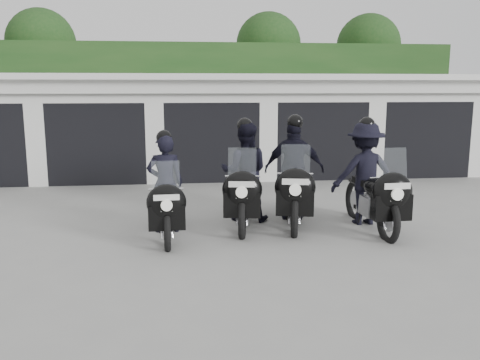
{
  "coord_description": "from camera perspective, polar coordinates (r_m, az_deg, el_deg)",
  "views": [
    {
      "loc": [
        -0.85,
        -8.39,
        2.63
      ],
      "look_at": [
        0.14,
        0.1,
        1.05
      ],
      "focal_mm": 38.0,
      "sensor_mm": 36.0,
      "label": 1
    }
  ],
  "objects": [
    {
      "name": "background_vegetation",
      "position": [
        21.35,
        -3.43,
        10.82
      ],
      "size": [
        20.0,
        3.9,
        5.8
      ],
      "color": "#183A15",
      "rests_on": "ground"
    },
    {
      "name": "police_bike_a",
      "position": [
        9.03,
        -8.34,
        -1.58
      ],
      "size": [
        0.71,
        2.21,
        1.92
      ],
      "rotation": [
        0.0,
        0.0,
        0.04
      ],
      "color": "black",
      "rests_on": "ground"
    },
    {
      "name": "police_bike_c",
      "position": [
        9.95,
        6.11,
        0.47
      ],
      "size": [
        1.29,
        2.45,
        2.16
      ],
      "rotation": [
        0.0,
        0.0,
        -0.21
      ],
      "color": "black",
      "rests_on": "ground"
    },
    {
      "name": "police_bike_d",
      "position": [
        9.88,
        14.21,
        0.1
      ],
      "size": [
        1.29,
        2.45,
        2.13
      ],
      "rotation": [
        0.0,
        0.0,
        0.02
      ],
      "color": "black",
      "rests_on": "ground"
    },
    {
      "name": "garage_block",
      "position": [
        16.52,
        -3.7,
        6.25
      ],
      "size": [
        16.4,
        6.8,
        2.96
      ],
      "color": "silver",
      "rests_on": "ground"
    },
    {
      "name": "police_bike_b",
      "position": [
        9.78,
        0.48,
        0.18
      ],
      "size": [
        1.1,
        2.4,
        2.1
      ],
      "rotation": [
        0.0,
        0.0,
        -0.16
      ],
      "color": "black",
      "rests_on": "ground"
    },
    {
      "name": "ground",
      "position": [
        8.84,
        -0.82,
        -6.85
      ],
      "size": [
        80.0,
        80.0,
        0.0
      ],
      "primitive_type": "plane",
      "color": "gray",
      "rests_on": "ground"
    }
  ]
}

